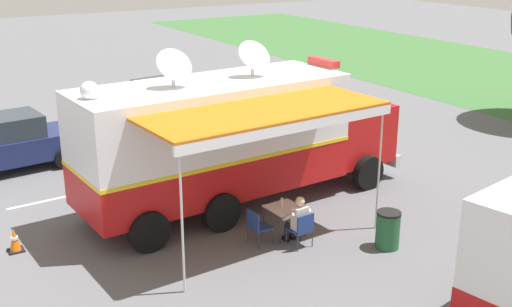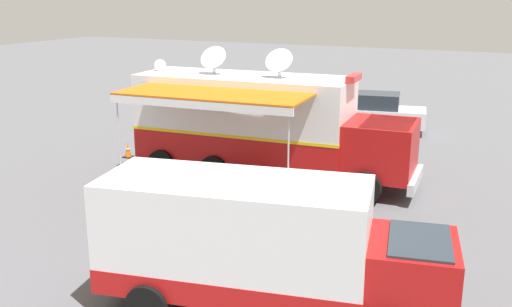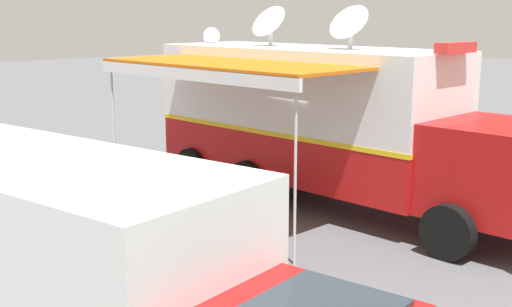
# 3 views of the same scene
# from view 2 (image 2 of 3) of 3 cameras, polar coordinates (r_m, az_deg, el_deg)

# --- Properties ---
(ground_plane) EXTENTS (100.00, 100.00, 0.00)m
(ground_plane) POSITION_cam_2_polar(r_m,az_deg,el_deg) (20.35, -1.15, -2.19)
(ground_plane) COLOR #5B5B60
(lot_stripe) EXTENTS (0.41, 4.80, 0.01)m
(lot_stripe) POSITION_cam_2_polar(r_m,az_deg,el_deg) (24.00, -3.18, 0.55)
(lot_stripe) COLOR silver
(lot_stripe) RESTS_ON ground
(command_truck) EXTENTS (5.31, 9.62, 4.53)m
(command_truck) POSITION_cam_2_polar(r_m,az_deg,el_deg) (19.55, 0.81, 2.98)
(command_truck) COLOR #B71414
(command_truck) RESTS_ON ground
(folding_table) EXTENTS (0.85, 0.85, 0.73)m
(folding_table) POSITION_cam_2_polar(r_m,az_deg,el_deg) (17.88, -2.29, -2.45)
(folding_table) COLOR silver
(folding_table) RESTS_ON ground
(water_bottle) EXTENTS (0.07, 0.07, 0.22)m
(water_bottle) POSITION_cam_2_polar(r_m,az_deg,el_deg) (17.91, -2.26, -1.88)
(water_bottle) COLOR silver
(water_bottle) RESTS_ON folding_table
(folding_chair_at_table) EXTENTS (0.51, 0.51, 0.87)m
(folding_chair_at_table) POSITION_cam_2_polar(r_m,az_deg,el_deg) (17.28, -3.59, -3.68)
(folding_chair_at_table) COLOR navy
(folding_chair_at_table) RESTS_ON ground
(folding_chair_beside_table) EXTENTS (0.51, 0.51, 0.87)m
(folding_chair_beside_table) POSITION_cam_2_polar(r_m,az_deg,el_deg) (18.23, -4.83, -2.67)
(folding_chair_beside_table) COLOR navy
(folding_chair_beside_table) RESTS_ON ground
(seated_responder) EXTENTS (0.68, 0.57, 1.25)m
(seated_responder) POSITION_cam_2_polar(r_m,az_deg,el_deg) (17.39, -3.34, -3.06)
(seated_responder) COLOR silver
(seated_responder) RESTS_ON ground
(trash_bin) EXTENTS (0.57, 0.57, 0.91)m
(trash_bin) POSITION_cam_2_polar(r_m,az_deg,el_deg) (15.69, 0.10, -5.90)
(trash_bin) COLOR #235B33
(trash_bin) RESTS_ON ground
(traffic_cone) EXTENTS (0.36, 0.36, 0.58)m
(traffic_cone) POSITION_cam_2_polar(r_m,az_deg,el_deg) (23.09, -12.40, 0.32)
(traffic_cone) COLOR black
(traffic_cone) RESTS_ON ground
(support_truck) EXTENTS (3.33, 7.07, 2.70)m
(support_truck) POSITION_cam_2_polar(r_m,az_deg,el_deg) (11.52, 0.46, -9.07)
(support_truck) COLOR white
(support_truck) RESTS_ON ground
(car_behind_truck) EXTENTS (2.55, 4.45, 1.76)m
(car_behind_truck) POSITION_cam_2_polar(r_m,az_deg,el_deg) (27.31, 11.77, 3.96)
(car_behind_truck) COLOR silver
(car_behind_truck) RESTS_ON ground
(car_far_corner) EXTENTS (2.32, 4.35, 1.76)m
(car_far_corner) POSITION_cam_2_polar(r_m,az_deg,el_deg) (27.20, -2.96, 4.23)
(car_far_corner) COLOR navy
(car_far_corner) RESTS_ON ground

